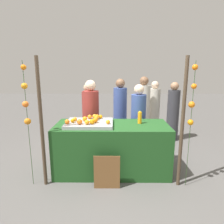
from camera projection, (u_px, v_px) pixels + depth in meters
ground_plane at (112, 170)px, 3.80m from camera, size 24.00×24.00×0.00m
stall_counter at (112, 148)px, 3.70m from camera, size 2.05×0.85×0.91m
orange_tray at (89, 123)px, 3.57m from camera, size 0.83×0.64×0.06m
orange_0 at (96, 118)px, 3.65m from camera, size 0.08×0.08×0.08m
orange_1 at (90, 117)px, 3.76m from camera, size 0.08×0.08×0.08m
orange_2 at (73, 121)px, 3.49m from camera, size 0.07×0.07×0.07m
orange_3 at (87, 122)px, 3.38m from camera, size 0.08×0.08×0.08m
orange_4 at (101, 117)px, 3.78m from camera, size 0.07×0.07×0.07m
orange_5 at (85, 119)px, 3.61m from camera, size 0.08×0.08×0.08m
orange_6 at (97, 117)px, 3.74m from camera, size 0.09×0.09×0.09m
orange_7 at (92, 122)px, 3.40m from camera, size 0.09×0.09×0.09m
orange_8 at (75, 119)px, 3.60m from camera, size 0.07×0.07×0.07m
orange_9 at (95, 116)px, 3.80m from camera, size 0.08×0.08×0.08m
orange_10 at (95, 120)px, 3.49m from camera, size 0.09×0.09×0.09m
orange_11 at (108, 122)px, 3.41m from camera, size 0.07×0.07×0.07m
orange_12 at (80, 122)px, 3.39m from camera, size 0.09×0.09×0.09m
orange_13 at (67, 122)px, 3.41m from camera, size 0.08×0.08×0.08m
juice_bottle at (140, 118)px, 3.66m from camera, size 0.07×0.07×0.23m
chalkboard_sign at (107, 172)px, 3.18m from camera, size 0.42×0.03×0.57m
vendor_left at (91, 122)px, 4.28m from camera, size 0.33×0.33×1.67m
vendor_right at (138, 124)px, 4.30m from camera, size 0.32×0.32×1.58m
crowd_person_0 at (88, 115)px, 5.21m from camera, size 0.31×0.31×1.53m
crowd_person_1 at (173, 114)px, 5.30m from camera, size 0.31×0.31×1.56m
crowd_person_2 at (120, 114)px, 5.02m from camera, size 0.33×0.33×1.66m
crowd_person_3 at (154, 110)px, 5.70m from camera, size 0.31×0.31×1.56m
crowd_person_4 at (143, 111)px, 5.33m from camera, size 0.34×0.34×1.70m
canopy_post_left at (41, 124)px, 3.13m from camera, size 0.06×0.06×2.09m
canopy_post_right at (182, 124)px, 3.11m from camera, size 0.06×0.06×2.09m
garland_strand_left at (26, 100)px, 3.06m from camera, size 0.10×0.11×2.02m
garland_strand_right at (192, 99)px, 3.00m from camera, size 0.10×0.10×2.02m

